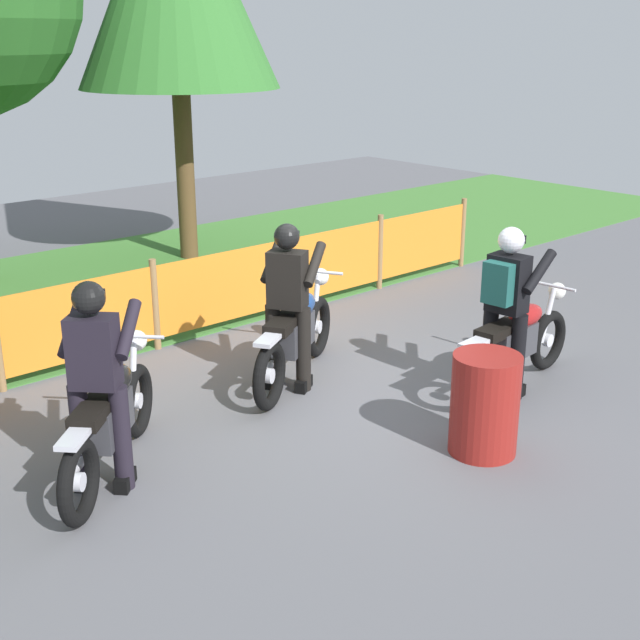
% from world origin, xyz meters
% --- Properties ---
extents(ground, '(24.00, 24.00, 0.02)m').
position_xyz_m(ground, '(0.00, 0.00, -0.01)').
color(ground, '#5B5B60').
extents(grass_verge, '(24.00, 5.12, 0.01)m').
position_xyz_m(grass_verge, '(0.00, 4.97, 0.01)').
color(grass_verge, '#427A33').
rests_on(grass_verge, ground).
extents(barrier_fence, '(9.05, 0.08, 1.05)m').
position_xyz_m(barrier_fence, '(0.00, 2.41, 0.54)').
color(barrier_fence, olive).
rests_on(barrier_fence, ground).
extents(motorcycle_lead, '(1.60, 1.50, 0.99)m').
position_xyz_m(motorcycle_lead, '(-2.67, 0.18, 0.48)').
color(motorcycle_lead, black).
rests_on(motorcycle_lead, ground).
extents(motorcycle_trailing, '(2.05, 0.60, 0.97)m').
position_xyz_m(motorcycle_trailing, '(1.20, -0.93, 0.47)').
color(motorcycle_trailing, black).
rests_on(motorcycle_trailing, ground).
extents(motorcycle_third, '(1.90, 1.19, 1.01)m').
position_xyz_m(motorcycle_third, '(-0.30, 0.68, 0.49)').
color(motorcycle_third, black).
rests_on(motorcycle_third, ground).
extents(rider_lead, '(0.73, 0.73, 1.69)m').
position_xyz_m(rider_lead, '(-2.81, 0.04, 0.92)').
color(rider_lead, black).
rests_on(rider_lead, ground).
extents(rider_trailing, '(0.70, 0.58, 1.69)m').
position_xyz_m(rider_trailing, '(0.98, -0.95, 0.95)').
color(rider_trailing, black).
rests_on(rider_trailing, ground).
extents(rider_third, '(0.72, 0.71, 1.69)m').
position_xyz_m(rider_third, '(-0.48, 0.58, 0.92)').
color(rider_third, black).
rests_on(rider_third, ground).
extents(oil_drum, '(0.58, 0.58, 0.88)m').
position_xyz_m(oil_drum, '(-0.13, -1.59, 0.44)').
color(oil_drum, maroon).
rests_on(oil_drum, ground).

